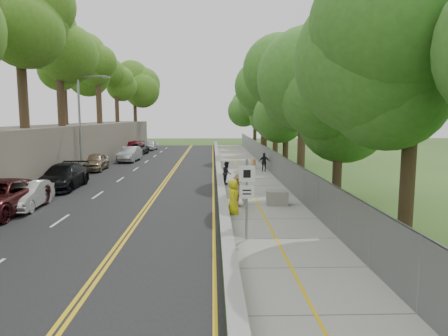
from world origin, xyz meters
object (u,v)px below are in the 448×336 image
object	(u,v)px
concrete_block	(277,198)
car_1	(27,195)
signpost	(247,190)
person_far	(264,162)
streetlight	(83,118)
painter_0	(233,197)
construction_barrel	(253,164)

from	to	relation	value
concrete_block	car_1	distance (m)	13.04
signpost	person_far	size ratio (longest dim) A/B	1.93
person_far	streetlight	bearing A→B (deg)	9.23
painter_0	concrete_block	bearing A→B (deg)	-45.50
streetlight	signpost	xyz separation A→B (m)	(11.51, -17.02, -2.68)
construction_barrel	painter_0	xyz separation A→B (m)	(-2.65, -16.95, 0.41)
concrete_block	painter_0	distance (m)	3.20
signpost	painter_0	xyz separation A→B (m)	(-0.30, 4.02, -1.06)
concrete_block	car_1	size ratio (longest dim) A/B	0.27
streetlight	construction_barrel	xyz separation A→B (m)	(13.86, 3.95, -4.16)
construction_barrel	concrete_block	distance (m)	14.95
signpost	person_far	xyz separation A→B (m)	(3.15, 19.12, -1.11)
construction_barrel	concrete_block	xyz separation A→B (m)	(-0.20, -14.95, -0.06)
car_1	painter_0	world-z (taller)	painter_0
streetlight	person_far	bearing A→B (deg)	8.16
signpost	car_1	size ratio (longest dim) A/B	0.74
painter_0	person_far	world-z (taller)	painter_0
painter_0	person_far	bearing A→B (deg)	-7.60
car_1	painter_0	xyz separation A→B (m)	(10.58, -1.56, 0.17)
streetlight	construction_barrel	world-z (taller)	streetlight
streetlight	signpost	size ratio (longest dim) A/B	2.58
car_1	painter_0	bearing A→B (deg)	-11.58
signpost	concrete_block	bearing A→B (deg)	70.33
construction_barrel	car_1	size ratio (longest dim) A/B	0.21
construction_barrel	person_far	world-z (taller)	person_far
signpost	construction_barrel	size ratio (longest dim) A/B	3.57
concrete_block	person_far	distance (m)	13.15
construction_barrel	painter_0	bearing A→B (deg)	-98.89
signpost	construction_barrel	distance (m)	21.15
construction_barrel	signpost	bearing A→B (deg)	-96.40
streetlight	car_1	distance (m)	12.11
person_far	construction_barrel	bearing A→B (deg)	-65.55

